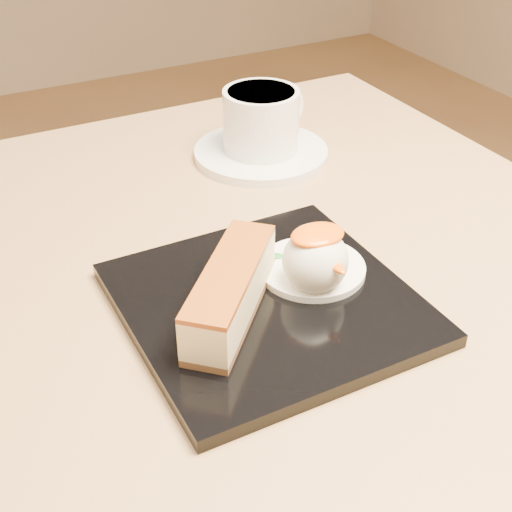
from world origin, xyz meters
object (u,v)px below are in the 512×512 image
table (220,432)px  saucer (261,153)px  dessert_plate (268,303)px  coffee_cup (262,119)px  ice_cream_scoop (315,260)px  cheesecake (230,291)px

table → saucer: size_ratio=5.33×
dessert_plate → coffee_cup: size_ratio=2.01×
dessert_plate → ice_cream_scoop: (0.04, -0.01, 0.03)m
cheesecake → coffee_cup: bearing=10.0°
saucer → table: bearing=-126.2°
saucer → coffee_cup: size_ratio=1.37×
dessert_plate → coffee_cup: coffee_cup is taller
dessert_plate → ice_cream_scoop: 0.05m
dessert_plate → saucer: 0.28m
table → coffee_cup: coffee_cup is taller
dessert_plate → saucer: (0.13, 0.25, -0.00)m
table → coffee_cup: 0.34m
table → ice_cream_scoop: bearing=-25.3°
cheesecake → saucer: cheesecake is taller
ice_cream_scoop → coffee_cup: 0.27m
saucer → coffee_cup: 0.04m
cheesecake → dessert_plate: bearing=-39.1°
ice_cream_scoop → saucer: 0.27m
cheesecake → saucer: size_ratio=0.82×
cheesecake → table: bearing=40.1°
saucer → cheesecake: bearing=-122.5°
dessert_plate → cheesecake: bearing=-171.9°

